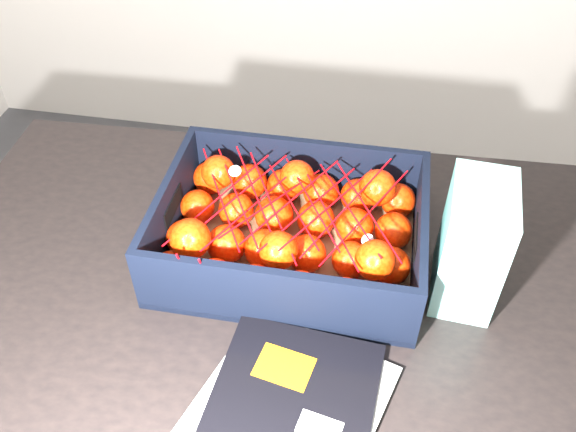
% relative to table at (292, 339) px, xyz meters
% --- Properties ---
extents(table, '(1.23, 0.84, 0.75)m').
position_rel_table_xyz_m(table, '(0.00, 0.00, 0.00)').
color(table, black).
rests_on(table, ground).
extents(magazine_stack, '(0.30, 0.33, 0.02)m').
position_rel_table_xyz_m(magazine_stack, '(0.02, -0.20, 0.11)').
color(magazine_stack, '#B5B5B1').
rests_on(magazine_stack, table).
extents(produce_crate, '(0.41, 0.31, 0.12)m').
position_rel_table_xyz_m(produce_crate, '(-0.02, 0.10, 0.13)').
color(produce_crate, olive).
rests_on(produce_crate, table).
extents(clementine_heap, '(0.39, 0.29, 0.11)m').
position_rel_table_xyz_m(clementine_heap, '(-0.02, 0.10, 0.15)').
color(clementine_heap, '#F72805').
rests_on(clementine_heap, produce_crate).
extents(mesh_net, '(0.34, 0.27, 0.09)m').
position_rel_table_xyz_m(mesh_net, '(-0.03, 0.09, 0.20)').
color(mesh_net, red).
rests_on(mesh_net, clementine_heap).
extents(retail_carton, '(0.10, 0.14, 0.20)m').
position_rel_table_xyz_m(retail_carton, '(0.25, 0.07, 0.20)').
color(retail_carton, silver).
rests_on(retail_carton, table).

